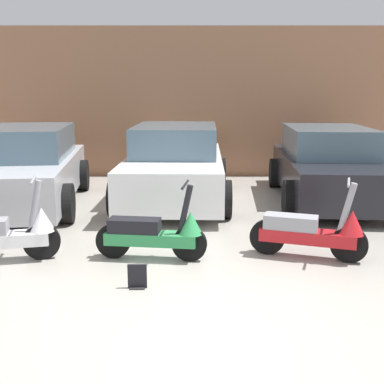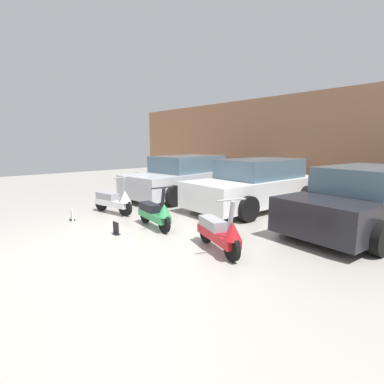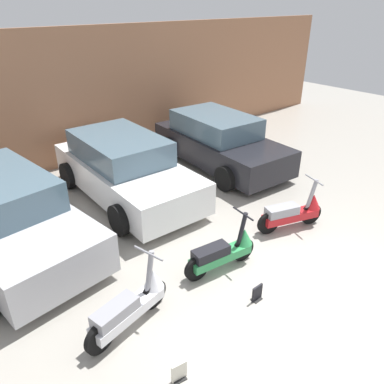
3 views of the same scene
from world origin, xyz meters
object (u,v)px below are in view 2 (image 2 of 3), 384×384
(car_rear_center, at_px, (255,185))
(placard_near_left_scooter, at_px, (72,216))
(scooter_front_right, at_px, (155,213))
(car_rear_right, at_px, (364,200))
(scooter_front_left, at_px, (114,200))
(placard_near_right_scooter, at_px, (116,229))
(scooter_front_center, at_px, (219,232))
(car_rear_left, at_px, (184,177))

(car_rear_center, height_order, placard_near_left_scooter, car_rear_center)
(scooter_front_right, relative_size, car_rear_right, 0.34)
(scooter_front_left, height_order, scooter_front_right, scooter_front_left)
(scooter_front_left, xyz_separation_m, placard_near_right_scooter, (1.69, -0.79, -0.24))
(scooter_front_center, height_order, car_rear_right, car_rear_right)
(placard_near_left_scooter, xyz_separation_m, placard_near_right_scooter, (1.72, 0.30, 0.00))
(car_rear_left, relative_size, car_rear_center, 1.04)
(scooter_front_center, distance_m, placard_near_right_scooter, 2.26)
(scooter_front_right, relative_size, car_rear_left, 0.32)
(placard_near_left_scooter, bearing_deg, car_rear_left, 99.90)
(scooter_front_center, bearing_deg, car_rear_right, 89.98)
(scooter_front_right, relative_size, scooter_front_center, 1.00)
(scooter_front_left, xyz_separation_m, car_rear_left, (-0.74, 2.95, 0.31))
(scooter_front_right, distance_m, car_rear_left, 3.86)
(scooter_front_right, bearing_deg, car_rear_center, 94.79)
(car_rear_left, xyz_separation_m, placard_near_right_scooter, (2.43, -3.74, -0.55))
(car_rear_left, bearing_deg, car_rear_center, 92.55)
(scooter_front_left, bearing_deg, car_rear_right, 22.54)
(scooter_front_left, xyz_separation_m, car_rear_right, (4.82, 3.36, 0.29))
(scooter_front_center, distance_m, car_rear_center, 3.76)
(scooter_front_center, bearing_deg, placard_near_right_scooter, -137.99)
(scooter_front_left, distance_m, scooter_front_center, 3.75)
(car_rear_center, relative_size, placard_near_right_scooter, 15.90)
(scooter_front_center, relative_size, car_rear_right, 0.34)
(car_rear_center, bearing_deg, scooter_front_left, -28.22)
(car_rear_right, xyz_separation_m, placard_near_right_scooter, (-3.13, -4.15, -0.53))
(scooter_front_center, relative_size, placard_near_left_scooter, 5.31)
(car_rear_right, bearing_deg, car_rear_left, -81.78)
(car_rear_center, xyz_separation_m, placard_near_left_scooter, (-1.98, -4.49, -0.55))
(car_rear_center, bearing_deg, car_rear_right, 90.94)
(scooter_front_center, height_order, car_rear_left, car_rear_left)
(car_rear_left, bearing_deg, scooter_front_right, 34.78)
(scooter_front_right, xyz_separation_m, placard_near_right_scooter, (-0.13, -0.87, -0.23))
(placard_near_left_scooter, bearing_deg, scooter_front_right, 32.23)
(placard_near_left_scooter, bearing_deg, car_rear_center, 66.19)
(car_rear_left, height_order, placard_near_right_scooter, car_rear_left)
(car_rear_left, bearing_deg, placard_near_left_scooter, 3.00)
(scooter_front_center, distance_m, car_rear_left, 5.31)
(placard_near_right_scooter, bearing_deg, scooter_front_right, 81.35)
(scooter_front_right, distance_m, placard_near_right_scooter, 0.91)
(car_rear_right, bearing_deg, scooter_front_center, -14.31)
(scooter_front_center, xyz_separation_m, placard_near_right_scooter, (-2.06, -0.90, -0.24))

